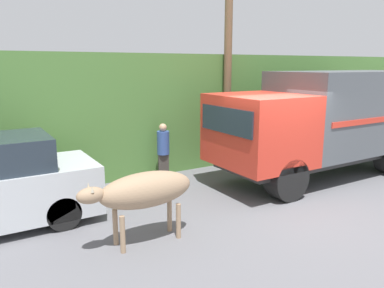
{
  "coord_description": "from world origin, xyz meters",
  "views": [
    {
      "loc": [
        -6.07,
        -5.77,
        3.12
      ],
      "look_at": [
        -2.25,
        0.54,
        1.54
      ],
      "focal_mm": 35.0,
      "sensor_mm": 36.0,
      "label": 1
    }
  ],
  "objects_px": {
    "brown_cow": "(144,191)",
    "utility_pole": "(228,59)",
    "pedestrian_on_hill": "(163,149)",
    "cargo_truck": "(329,118)"
  },
  "relations": [
    {
      "from": "pedestrian_on_hill",
      "to": "utility_pole",
      "type": "distance_m",
      "value": 3.39
    },
    {
      "from": "brown_cow",
      "to": "utility_pole",
      "type": "distance_m",
      "value": 6.0
    },
    {
      "from": "cargo_truck",
      "to": "utility_pole",
      "type": "distance_m",
      "value": 3.37
    },
    {
      "from": "utility_pole",
      "to": "pedestrian_on_hill",
      "type": "bearing_deg",
      "value": -172.18
    },
    {
      "from": "cargo_truck",
      "to": "utility_pole",
      "type": "height_order",
      "value": "utility_pole"
    },
    {
      "from": "cargo_truck",
      "to": "brown_cow",
      "type": "bearing_deg",
      "value": -170.16
    },
    {
      "from": "brown_cow",
      "to": "utility_pole",
      "type": "relative_size",
      "value": 0.33
    },
    {
      "from": "brown_cow",
      "to": "pedestrian_on_hill",
      "type": "xyz_separation_m",
      "value": [
        1.96,
        3.14,
        -0.1
      ]
    },
    {
      "from": "pedestrian_on_hill",
      "to": "cargo_truck",
      "type": "bearing_deg",
      "value": 174.68
    },
    {
      "from": "cargo_truck",
      "to": "brown_cow",
      "type": "distance_m",
      "value": 6.27
    }
  ]
}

